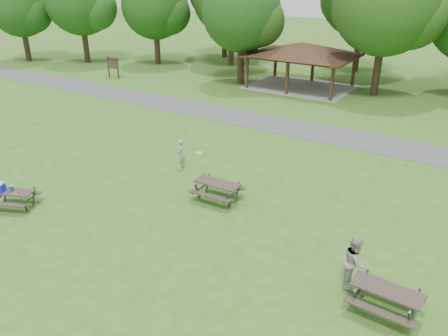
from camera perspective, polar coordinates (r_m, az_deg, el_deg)
ground at (r=17.42m, az=-9.97°, el=-7.80°), size 160.00×160.00×0.00m
asphalt_path at (r=28.23m, az=9.24°, el=5.19°), size 120.00×3.20×0.02m
pavilion at (r=37.96m, az=10.19°, el=14.85°), size 8.60×7.01×3.76m
notice_board at (r=42.41m, az=-14.34°, el=13.07°), size 1.60×0.30×1.88m
tree_row_a at (r=50.34m, az=-18.17°, el=19.94°), size 7.56×7.20×9.97m
tree_row_b at (r=47.88m, az=-8.92°, el=20.02°), size 7.14×6.80×9.28m
tree_row_d at (r=38.46m, az=2.44°, el=19.39°), size 6.93×6.60×9.27m
tree_row_e at (r=36.66m, az=20.63°, el=19.30°), size 8.40×8.00×11.02m
tree_flank_left at (r=53.35m, az=-25.06°, el=18.44°), size 6.72×6.40×8.93m
picnic_table_near at (r=20.41m, az=-26.33°, el=-2.85°), size 2.16×1.98×1.21m
picnic_table_middle at (r=18.89m, az=-0.87°, el=-2.45°), size 2.05×1.68×0.86m
picnic_table_far at (r=13.96m, az=20.45°, el=-15.23°), size 2.04×1.67×0.86m
frisbee_in_flight at (r=20.28m, az=-3.25°, el=2.01°), size 0.30×0.30×0.02m
frisbee_thrower at (r=21.97m, az=-5.66°, el=1.82°), size 0.57×0.66×1.54m
frisbee_catcher at (r=14.52m, az=16.70°, el=-11.67°), size 0.83×0.98×1.76m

